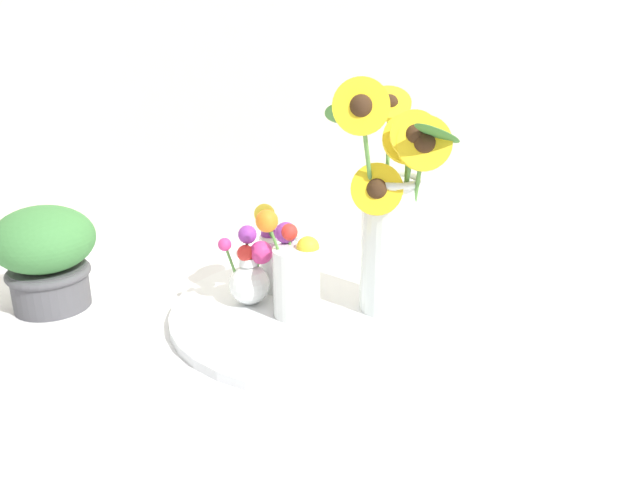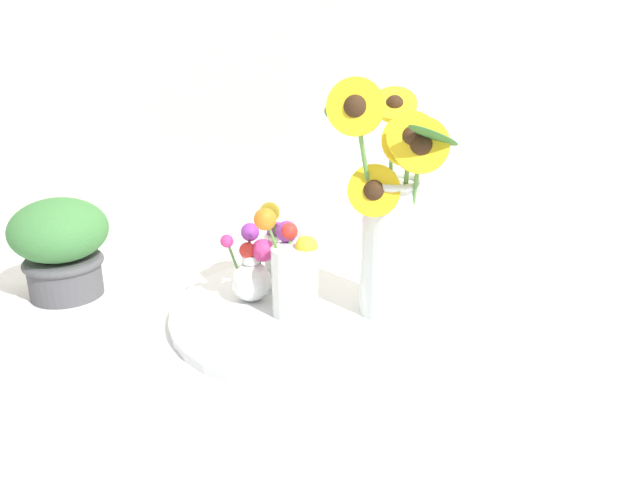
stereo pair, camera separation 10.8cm
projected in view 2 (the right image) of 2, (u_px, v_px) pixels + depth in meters
ground_plane at (306, 326)px, 1.09m from camera, size 6.00×6.00×0.00m
serving_tray at (320, 311)px, 1.13m from camera, size 0.54×0.54×0.02m
mason_jar_sunflowers at (391, 221)px, 1.05m from camera, size 0.23×0.23×0.42m
vase_small_center at (293, 272)px, 1.08m from camera, size 0.11×0.09×0.19m
vase_bulb_right at (252, 271)px, 1.14m from camera, size 0.10×0.07×0.15m
vase_small_back at (283, 254)px, 1.19m from camera, size 0.08×0.08×0.17m
potted_plant at (61, 244)px, 1.18m from camera, size 0.18×0.18×0.19m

